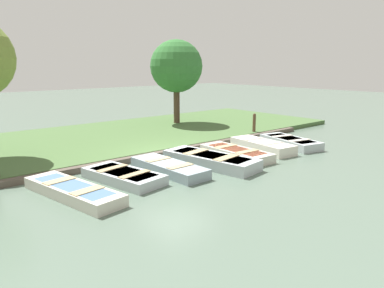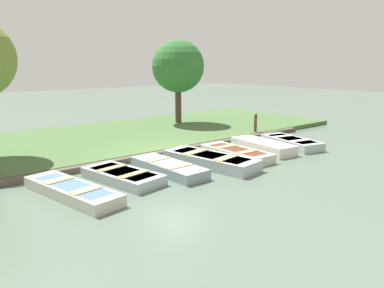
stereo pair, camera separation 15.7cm
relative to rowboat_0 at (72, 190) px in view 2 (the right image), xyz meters
name	(u,v)px [view 2 (the right image)]	position (x,y,z in m)	size (l,w,h in m)	color
ground_plane	(176,160)	(-1.25, 4.50, -0.17)	(80.00, 80.00, 0.00)	#566B5B
shore_bank	(112,137)	(-6.25, 4.50, -0.06)	(8.00, 24.00, 0.22)	#476638
dock_walkway	(156,151)	(-2.55, 4.50, -0.07)	(1.18, 16.92, 0.20)	#51473D
rowboat_0	(72,190)	(0.00, 0.00, 0.00)	(3.55, 1.54, 0.34)	beige
rowboat_1	(123,176)	(-0.33, 1.74, 0.00)	(2.86, 1.63, 0.33)	#B2BCC1
rowboat_2	(168,167)	(-0.15, 3.34, 0.01)	(3.05, 1.07, 0.35)	#8C9EA8
rowboat_3	(210,160)	(0.11, 4.97, 0.04)	(3.66, 1.74, 0.42)	#B2BCC1
rowboat_4	(236,153)	(-0.09, 6.50, 0.01)	(3.04, 1.19, 0.36)	beige
rowboat_5	(263,146)	(-0.19, 8.17, 0.05)	(2.95, 1.36, 0.43)	silver
rowboat_6	(291,142)	(0.05, 9.78, 0.02)	(3.00, 1.73, 0.38)	#B2BCC1
mooring_post_far	(255,125)	(-2.51, 10.38, 0.40)	(0.15, 0.15, 1.13)	brown
park_tree_left	(178,67)	(-7.20, 9.22, 3.18)	(2.89, 2.89, 4.81)	#4C3828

